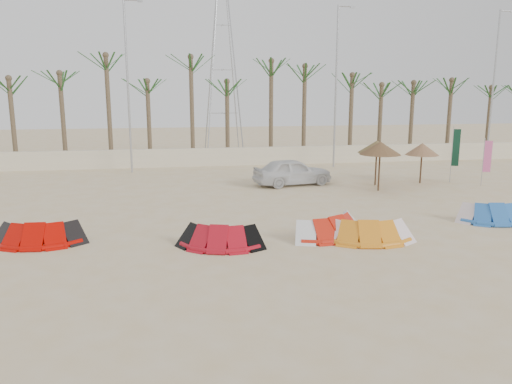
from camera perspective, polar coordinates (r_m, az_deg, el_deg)
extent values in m
plane|color=beige|center=(15.18, 3.87, -9.35)|extent=(120.00, 120.00, 0.00)
cube|color=beige|center=(36.24, -4.27, 4.03)|extent=(60.00, 0.30, 1.30)
cylinder|color=brown|center=(38.81, -25.78, 7.28)|extent=(0.32, 0.32, 6.50)
ellipsoid|color=#194719|center=(38.77, -26.21, 12.06)|extent=(4.00, 4.00, 2.40)
cylinder|color=brown|center=(37.34, -10.74, 8.09)|extent=(0.32, 0.32, 6.50)
ellipsoid|color=#194719|center=(37.29, -10.93, 13.08)|extent=(4.00, 4.00, 2.40)
cylinder|color=brown|center=(38.49, 4.47, 8.36)|extent=(0.32, 0.32, 6.50)
ellipsoid|color=#194719|center=(38.45, 4.55, 13.20)|extent=(4.00, 4.00, 2.40)
cylinder|color=brown|center=(42.06, 17.94, 8.11)|extent=(0.32, 0.32, 6.50)
ellipsoid|color=#194719|center=(42.02, 18.22, 12.54)|extent=(4.00, 4.00, 2.40)
cylinder|color=brown|center=(46.29, 26.84, 7.71)|extent=(0.32, 0.32, 6.50)
ellipsoid|color=#194719|center=(46.26, 27.21, 11.71)|extent=(4.00, 4.00, 2.40)
cylinder|color=#A5A8AD|center=(33.87, -14.43, 11.40)|extent=(0.14, 0.14, 11.00)
cylinder|color=#A5A8AD|center=(34.27, -14.02, 20.50)|extent=(1.00, 0.08, 0.08)
cube|color=#A5A8AD|center=(34.24, -13.13, 20.46)|extent=(0.35, 0.14, 0.10)
cylinder|color=#A5A8AD|center=(35.63, 9.11, 11.61)|extent=(0.14, 0.14, 11.00)
cylinder|color=#A5A8AD|center=(36.21, 10.20, 20.16)|extent=(1.00, 0.08, 0.08)
cube|color=#A5A8AD|center=(36.37, 10.99, 20.01)|extent=(0.35, 0.14, 0.10)
cylinder|color=#A5A8AD|center=(41.07, 25.47, 10.64)|extent=(0.14, 0.14, 11.00)
cylinder|color=#A5A8AD|center=(41.72, 26.74, 17.99)|extent=(1.00, 0.08, 0.08)
cylinder|color=#B20600|center=(19.46, -23.61, -5.27)|extent=(2.94, 0.38, 0.20)
cube|color=black|center=(19.23, -19.76, -4.70)|extent=(0.67, 1.14, 0.40)
cylinder|color=#A40C19|center=(17.55, -4.12, -6.08)|extent=(2.64, 0.94, 0.20)
cube|color=black|center=(17.53, -8.12, -5.67)|extent=(0.88, 1.22, 0.40)
cube|color=black|center=(17.75, -0.25, -5.34)|extent=(0.88, 1.22, 0.40)
cylinder|color=red|center=(18.96, 8.63, -4.83)|extent=(2.75, 1.53, 0.20)
cube|color=silver|center=(18.65, 4.62, -4.53)|extent=(1.03, 1.25, 0.40)
cube|color=silver|center=(19.46, 12.31, -4.07)|extent=(1.03, 1.25, 0.40)
cylinder|color=orange|center=(18.63, 12.51, -5.27)|extent=(3.01, 0.80, 0.20)
cube|color=white|center=(18.22, 8.42, -5.01)|extent=(0.81, 1.20, 0.40)
cube|color=white|center=(19.22, 16.21, -4.47)|extent=(0.81, 1.20, 0.40)
cylinder|color=#2661B3|center=(22.97, 25.54, -2.94)|extent=(2.63, 0.68, 0.20)
cube|color=beige|center=(22.36, 22.93, -2.70)|extent=(0.79, 1.19, 0.40)
cylinder|color=#4C331E|center=(29.52, 13.56, 3.16)|extent=(0.10, 0.10, 2.48)
cone|color=brown|center=(29.40, 13.65, 5.07)|extent=(2.18, 2.18, 0.70)
cylinder|color=#4C331E|center=(27.87, 13.91, 2.76)|extent=(0.10, 0.10, 2.59)
cone|color=brown|center=(27.74, 14.02, 4.90)|extent=(2.24, 2.24, 0.70)
cylinder|color=#4C331E|center=(30.85, 18.36, 3.05)|extent=(0.10, 0.10, 2.27)
cone|color=#966947|center=(30.74, 18.46, 4.68)|extent=(1.93, 1.93, 0.70)
cylinder|color=#A5A8AD|center=(31.26, 24.52, 3.13)|extent=(0.04, 0.04, 2.74)
cube|color=#DA599B|center=(31.34, 24.90, 3.73)|extent=(0.40, 0.16, 1.78)
cylinder|color=#A5A8AD|center=(31.68, 21.47, 4.02)|extent=(0.04, 0.04, 3.34)
cube|color=black|center=(31.75, 21.86, 4.74)|extent=(0.41, 0.11, 2.17)
imported|color=silver|center=(28.89, 4.18, 2.33)|extent=(4.80, 2.67, 1.54)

